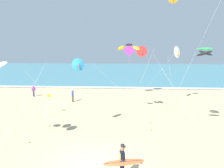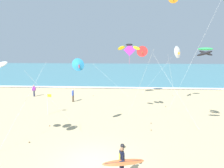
{
  "view_description": "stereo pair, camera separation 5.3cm",
  "coord_description": "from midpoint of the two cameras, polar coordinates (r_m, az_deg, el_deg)",
  "views": [
    {
      "loc": [
        1.77,
        -10.95,
        6.37
      ],
      "look_at": [
        0.8,
        4.72,
        3.78
      ],
      "focal_mm": 33.91,
      "sensor_mm": 36.0,
      "label": 1
    },
    {
      "loc": [
        1.83,
        -10.95,
        6.37
      ],
      "look_at": [
        0.8,
        4.72,
        3.78
      ],
      "focal_mm": 33.91,
      "sensor_mm": 36.0,
      "label": 2
    }
  ],
  "objects": [
    {
      "name": "bystander_blue_top",
      "position": [
        26.25,
        -10.44,
        -3.02
      ],
      "size": [
        0.22,
        0.5,
        1.59
      ],
      "color": "#4C3D2D",
      "rests_on": "ground"
    },
    {
      "name": "kite_delta_cobalt_high",
      "position": [
        15.74,
        -9.01,
        5.13
      ],
      "size": [
        3.64,
        2.48,
        5.74
      ],
      "color": "#2D99DB",
      "rests_on": "ground"
    },
    {
      "name": "bystander_purple_top",
      "position": [
        30.63,
        -20.26,
        -1.68
      ],
      "size": [
        0.45,
        0.31,
        1.59
      ],
      "color": "#2D334C",
      "rests_on": "ground"
    },
    {
      "name": "kite_arc_charcoal_close",
      "position": [
        19.62,
        4.72,
        9.9
      ],
      "size": [
        2.96,
        4.53,
        6.87
      ],
      "color": "yellow",
      "rests_on": "ground"
    },
    {
      "name": "kite_diamond_violet_extra",
      "position": [
        27.64,
        4.62,
        8.8
      ],
      "size": [
        5.69,
        0.69,
        7.04
      ],
      "color": "purple",
      "rests_on": "ground"
    },
    {
      "name": "kite_arc_emerald_distant",
      "position": [
        17.16,
        23.88,
        7.9
      ],
      "size": [
        4.52,
        2.71,
        6.49
      ],
      "color": "black",
      "rests_on": "ground"
    },
    {
      "name": "kite_delta_scarlet_low",
      "position": [
        29.23,
        8.21,
        8.69
      ],
      "size": [
        5.11,
        0.53,
        6.83
      ],
      "color": "red",
      "rests_on": "ground"
    },
    {
      "name": "kite_delta_ivory_mid",
      "position": [
        25.43,
        17.35,
        8.19
      ],
      "size": [
        2.04,
        2.26,
        6.75
      ],
      "color": "white",
      "rests_on": "ground"
    },
    {
      "name": "surfer_lead",
      "position": [
        10.79,
        3.0,
        -20.21
      ],
      "size": [
        2.09,
        1.12,
        1.71
      ],
      "color": "black",
      "rests_on": "ground"
    },
    {
      "name": "ground_plane",
      "position": [
        12.8,
        -5.17,
        -20.52
      ],
      "size": [
        160.0,
        160.0,
        0.0
      ],
      "primitive_type": "plane",
      "color": "tan"
    },
    {
      "name": "beach_ball",
      "position": [
        14.39,
        2.94,
        -16.29
      ],
      "size": [
        0.28,
        0.28,
        0.28
      ],
      "primitive_type": "sphere",
      "color": "black",
      "rests_on": "ground"
    },
    {
      "name": "ocean_water",
      "position": [
        64.51,
        2.14,
        3.73
      ],
      "size": [
        160.0,
        60.0,
        0.08
      ],
      "primitive_type": "cube",
      "color": "teal",
      "rests_on": "ground"
    },
    {
      "name": "lifeguard_flag",
      "position": [
        21.7,
        -16.82,
        -4.65
      ],
      "size": [
        0.45,
        0.05,
        2.1
      ],
      "color": "silver",
      "rests_on": "ground"
    },
    {
      "name": "shoreline_foam",
      "position": [
        35.09,
        0.75,
        -0.95
      ],
      "size": [
        160.0,
        1.33,
        0.01
      ],
      "primitive_type": "cube",
      "color": "white",
      "rests_on": "ocean_water"
    }
  ]
}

